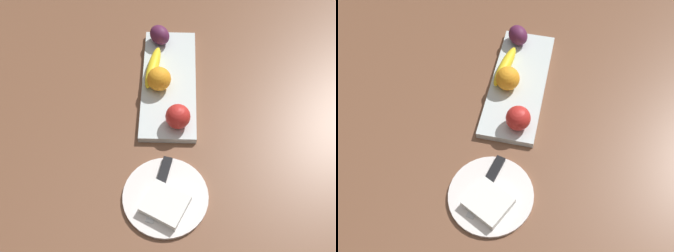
# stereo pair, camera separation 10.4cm
# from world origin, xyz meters

# --- Properties ---
(ground_plane) EXTENTS (2.40, 2.40, 0.00)m
(ground_plane) POSITION_xyz_m (0.00, 0.00, 0.00)
(ground_plane) COLOR brown
(fruit_tray) EXTENTS (0.41, 0.16, 0.02)m
(fruit_tray) POSITION_xyz_m (-0.01, -0.02, 0.01)
(fruit_tray) COLOR silver
(fruit_tray) RESTS_ON ground_plane
(apple) EXTENTS (0.07, 0.07, 0.07)m
(apple) POSITION_xyz_m (0.14, 0.01, 0.06)
(apple) COLOR red
(apple) RESTS_ON fruit_tray
(banana) EXTENTS (0.17, 0.06, 0.03)m
(banana) POSITION_xyz_m (-0.05, -0.07, 0.04)
(banana) COLOR yellow
(banana) RESTS_ON fruit_tray
(orange_near_apple) EXTENTS (0.07, 0.07, 0.07)m
(orange_near_apple) POSITION_xyz_m (0.01, -0.04, 0.06)
(orange_near_apple) COLOR orange
(orange_near_apple) RESTS_ON fruit_tray
(grape_bunch) EXTENTS (0.09, 0.09, 0.06)m
(grape_bunch) POSITION_xyz_m (-0.17, -0.05, 0.05)
(grape_bunch) COLOR #572143
(grape_bunch) RESTS_ON fruit_tray
(dinner_plate) EXTENTS (0.22, 0.22, 0.01)m
(dinner_plate) POSITION_xyz_m (0.35, -0.02, 0.01)
(dinner_plate) COLOR white
(dinner_plate) RESTS_ON ground_plane
(folded_napkin) EXTENTS (0.13, 0.13, 0.02)m
(folded_napkin) POSITION_xyz_m (0.38, -0.02, 0.02)
(folded_napkin) COLOR white
(folded_napkin) RESTS_ON dinner_plate
(knife) EXTENTS (0.18, 0.06, 0.01)m
(knife) POSITION_xyz_m (0.31, -0.03, 0.02)
(knife) COLOR silver
(knife) RESTS_ON dinner_plate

